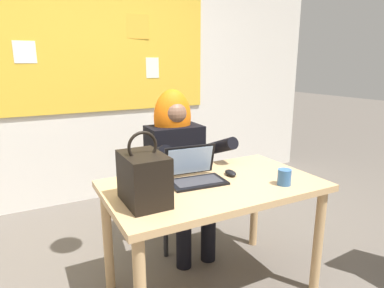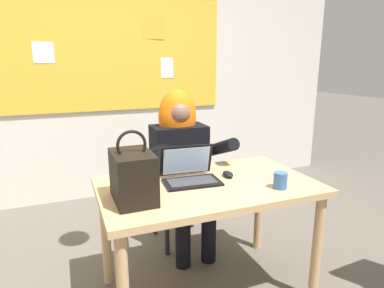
{
  "view_description": "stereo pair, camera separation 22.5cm",
  "coord_description": "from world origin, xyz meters",
  "px_view_note": "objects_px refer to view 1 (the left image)",
  "views": [
    {
      "loc": [
        -0.76,
        -1.49,
        1.44
      ],
      "look_at": [
        0.27,
        0.43,
        0.9
      ],
      "focal_mm": 30.94,
      "sensor_mm": 36.0,
      "label": 1
    },
    {
      "loc": [
        -0.56,
        -1.59,
        1.44
      ],
      "look_at": [
        0.27,
        0.43,
        0.9
      ],
      "focal_mm": 30.94,
      "sensor_mm": 36.0,
      "label": 2
    }
  ],
  "objects_px": {
    "person_costumed": "(178,157)",
    "coffee_mug": "(284,177)",
    "laptop": "(194,173)",
    "computer_mouse": "(231,173)",
    "desk_main": "(213,197)",
    "chair_at_desk": "(172,180)",
    "handbag": "(144,178)"
  },
  "relations": [
    {
      "from": "person_costumed",
      "to": "coffee_mug",
      "type": "relative_size",
      "value": 13.13
    },
    {
      "from": "laptop",
      "to": "computer_mouse",
      "type": "height_order",
      "value": "laptop"
    },
    {
      "from": "desk_main",
      "to": "chair_at_desk",
      "type": "height_order",
      "value": "chair_at_desk"
    },
    {
      "from": "laptop",
      "to": "handbag",
      "type": "xyz_separation_m",
      "value": [
        -0.38,
        -0.16,
        0.09
      ]
    },
    {
      "from": "laptop",
      "to": "coffee_mug",
      "type": "distance_m",
      "value": 0.54
    },
    {
      "from": "chair_at_desk",
      "to": "handbag",
      "type": "relative_size",
      "value": 2.37
    },
    {
      "from": "handbag",
      "to": "chair_at_desk",
      "type": "bearing_deg",
      "value": 57.09
    },
    {
      "from": "desk_main",
      "to": "handbag",
      "type": "xyz_separation_m",
      "value": [
        -0.47,
        -0.08,
        0.23
      ]
    },
    {
      "from": "computer_mouse",
      "to": "handbag",
      "type": "xyz_separation_m",
      "value": [
        -0.63,
        -0.14,
        0.12
      ]
    },
    {
      "from": "handbag",
      "to": "coffee_mug",
      "type": "relative_size",
      "value": 3.98
    },
    {
      "from": "desk_main",
      "to": "laptop",
      "type": "xyz_separation_m",
      "value": [
        -0.08,
        0.08,
        0.14
      ]
    },
    {
      "from": "chair_at_desk",
      "to": "laptop",
      "type": "relative_size",
      "value": 2.51
    },
    {
      "from": "chair_at_desk",
      "to": "laptop",
      "type": "xyz_separation_m",
      "value": [
        -0.15,
        -0.66,
        0.28
      ]
    },
    {
      "from": "computer_mouse",
      "to": "handbag",
      "type": "distance_m",
      "value": 0.66
    },
    {
      "from": "chair_at_desk",
      "to": "handbag",
      "type": "distance_m",
      "value": 1.04
    },
    {
      "from": "handbag",
      "to": "coffee_mug",
      "type": "bearing_deg",
      "value": -10.31
    },
    {
      "from": "person_costumed",
      "to": "coffee_mug",
      "type": "xyz_separation_m",
      "value": [
        0.29,
        -0.84,
        0.05
      ]
    },
    {
      "from": "computer_mouse",
      "to": "handbag",
      "type": "relative_size",
      "value": 0.28
    },
    {
      "from": "computer_mouse",
      "to": "laptop",
      "type": "bearing_deg",
      "value": -179.55
    },
    {
      "from": "person_costumed",
      "to": "coffee_mug",
      "type": "height_order",
      "value": "person_costumed"
    },
    {
      "from": "person_costumed",
      "to": "computer_mouse",
      "type": "relative_size",
      "value": 11.99
    },
    {
      "from": "person_costumed",
      "to": "chair_at_desk",
      "type": "bearing_deg",
      "value": -179.44
    },
    {
      "from": "desk_main",
      "to": "laptop",
      "type": "distance_m",
      "value": 0.19
    },
    {
      "from": "computer_mouse",
      "to": "chair_at_desk",
      "type": "bearing_deg",
      "value": 104.59
    },
    {
      "from": "person_costumed",
      "to": "laptop",
      "type": "bearing_deg",
      "value": -13.64
    },
    {
      "from": "laptop",
      "to": "computer_mouse",
      "type": "distance_m",
      "value": 0.25
    },
    {
      "from": "chair_at_desk",
      "to": "laptop",
      "type": "bearing_deg",
      "value": -12.26
    },
    {
      "from": "person_costumed",
      "to": "laptop",
      "type": "xyz_separation_m",
      "value": [
        -0.14,
        -0.53,
        0.05
      ]
    },
    {
      "from": "laptop",
      "to": "coffee_mug",
      "type": "xyz_separation_m",
      "value": [
        0.44,
        -0.31,
        -0.0
      ]
    },
    {
      "from": "person_costumed",
      "to": "laptop",
      "type": "relative_size",
      "value": 3.49
    },
    {
      "from": "computer_mouse",
      "to": "coffee_mug",
      "type": "xyz_separation_m",
      "value": [
        0.18,
        -0.29,
        0.03
      ]
    },
    {
      "from": "chair_at_desk",
      "to": "coffee_mug",
      "type": "height_order",
      "value": "chair_at_desk"
    }
  ]
}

